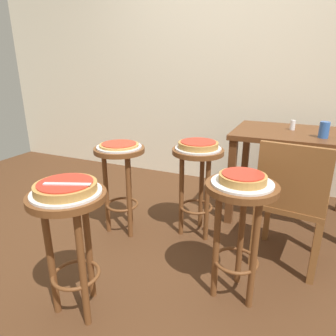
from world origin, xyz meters
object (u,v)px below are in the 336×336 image
at_px(stool_leftside, 120,171).
at_px(pizza_rear, 198,145).
at_px(stool_rear, 197,173).
at_px(condiment_shaker, 293,125).
at_px(stool_foreground, 70,227).
at_px(serving_plate_middle, 242,183).
at_px(serving_plate_foreground, 66,192).
at_px(cup_near_edge, 324,130).
at_px(stool_middle, 239,216).
at_px(dining_table, 295,146).
at_px(wooden_chair, 292,200).
at_px(pizza_middle, 243,178).
at_px(pizza_server_knife, 67,184).
at_px(serving_plate_rear, 198,148).
at_px(serving_plate_leftside, 119,147).
at_px(pizza_foreground, 66,187).
at_px(pizza_leftside, 119,145).

xyz_separation_m(stool_leftside, pizza_rear, (0.55, 0.20, 0.22)).
xyz_separation_m(stool_rear, condiment_shaker, (0.60, 0.65, 0.29)).
bearing_deg(stool_foreground, condiment_shaker, 61.32).
bearing_deg(condiment_shaker, serving_plate_middle, -98.10).
bearing_deg(serving_plate_foreground, cup_near_edge, 52.00).
bearing_deg(stool_middle, serving_plate_middle, 165.96).
relative_size(serving_plate_foreground, cup_near_edge, 2.81).
height_order(dining_table, wooden_chair, wooden_chair).
relative_size(pizza_middle, dining_table, 0.25).
relative_size(pizza_rear, pizza_server_knife, 1.31).
bearing_deg(wooden_chair, serving_plate_middle, -120.26).
distance_m(stool_leftside, cup_near_edge, 1.54).
height_order(pizza_middle, serving_plate_rear, pizza_middle).
relative_size(pizza_middle, stool_rear, 0.35).
bearing_deg(pizza_server_knife, serving_plate_rear, 52.94).
height_order(stool_leftside, pizza_server_knife, pizza_server_knife).
bearing_deg(stool_rear, serving_plate_leftside, -160.09).
height_order(stool_foreground, serving_plate_foreground, serving_plate_foreground).
relative_size(stool_foreground, serving_plate_middle, 2.16).
relative_size(condiment_shaker, pizza_server_knife, 0.37).
distance_m(serving_plate_leftside, condiment_shaker, 1.43).
relative_size(pizza_foreground, pizza_server_knife, 1.34).
bearing_deg(pizza_foreground, pizza_server_knife, -33.69).
xyz_separation_m(condiment_shaker, wooden_chair, (0.07, -0.78, -0.33)).
distance_m(pizza_rear, condiment_shaker, 0.89).
xyz_separation_m(stool_foreground, pizza_rear, (0.32, 1.01, 0.22)).
bearing_deg(condiment_shaker, pizza_leftside, -143.35).
bearing_deg(dining_table, pizza_leftside, -146.28).
relative_size(stool_rear, wooden_chair, 0.81).
bearing_deg(wooden_chair, cup_near_edge, 75.30).
relative_size(serving_plate_leftside, wooden_chair, 0.39).
relative_size(stool_foreground, pizza_middle, 2.85).
height_order(condiment_shaker, pizza_server_knife, condiment_shaker).
bearing_deg(dining_table, stool_rear, -137.12).
bearing_deg(pizza_server_knife, cup_near_edge, 31.48).
bearing_deg(stool_foreground, pizza_foreground, 0.00).
bearing_deg(cup_near_edge, serving_plate_middle, -111.73).
height_order(serving_plate_foreground, serving_plate_leftside, same).
bearing_deg(pizza_foreground, cup_near_edge, 52.00).
distance_m(serving_plate_foreground, serving_plate_leftside, 0.85).
distance_m(serving_plate_foreground, stool_middle, 0.89).
bearing_deg(wooden_chair, stool_rear, 168.86).
height_order(stool_middle, serving_plate_rear, serving_plate_rear).
bearing_deg(pizza_foreground, stool_middle, 32.04).
height_order(stool_foreground, pizza_server_knife, pizza_server_knife).
height_order(serving_plate_leftside, pizza_server_knife, pizza_server_knife).
distance_m(wooden_chair, pizza_server_knife, 1.34).
height_order(pizza_middle, cup_near_edge, cup_near_edge).
relative_size(pizza_middle, condiment_shaker, 3.00).
relative_size(stool_rear, dining_table, 0.71).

